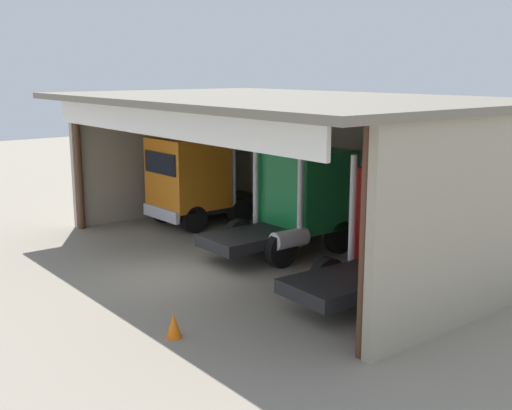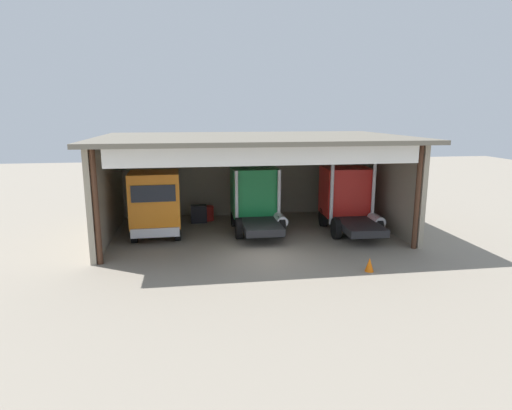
{
  "view_description": "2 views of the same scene",
  "coord_description": "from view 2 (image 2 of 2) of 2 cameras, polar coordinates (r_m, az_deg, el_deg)",
  "views": [
    {
      "loc": [
        15.32,
        -9.24,
        5.86
      ],
      "look_at": [
        0.0,
        2.94,
        1.71
      ],
      "focal_mm": 44.72,
      "sensor_mm": 36.0,
      "label": 1
    },
    {
      "loc": [
        -3.19,
        -17.8,
        6.19
      ],
      "look_at": [
        0.0,
        2.94,
        1.71
      ],
      "focal_mm": 30.27,
      "sensor_mm": 36.0,
      "label": 2
    }
  ],
  "objects": [
    {
      "name": "oil_drum",
      "position": [
        25.47,
        -6.26,
        -1.09
      ],
      "size": [
        0.58,
        0.58,
        0.85
      ],
      "primitive_type": "cylinder",
      "color": "#B21E19",
      "rests_on": "ground"
    },
    {
      "name": "traffic_cone",
      "position": [
        17.91,
        14.76,
        -7.63
      ],
      "size": [
        0.36,
        0.36,
        0.56
      ],
      "primitive_type": "cone",
      "color": "orange",
      "rests_on": "ground"
    },
    {
      "name": "ground_plane",
      "position": [
        19.11,
        1.35,
        -6.84
      ],
      "size": [
        80.0,
        80.0,
        0.0
      ],
      "primitive_type": "plane",
      "color": "gray",
      "rests_on": "ground"
    },
    {
      "name": "tool_cart",
      "position": [
        25.07,
        -7.57,
        -1.17
      ],
      "size": [
        0.9,
        0.6,
        1.0
      ],
      "primitive_type": "cube",
      "color": "black",
      "rests_on": "ground"
    },
    {
      "name": "truck_orange_center_left_bay",
      "position": [
        22.14,
        -13.19,
        0.27
      ],
      "size": [
        2.64,
        4.62,
        3.38
      ],
      "rotation": [
        0.0,
        0.0,
        3.17
      ],
      "color": "orange",
      "rests_on": "ground"
    },
    {
      "name": "workshop_shed",
      "position": [
        23.05,
        -0.73,
        5.53
      ],
      "size": [
        15.16,
        9.69,
        5.08
      ],
      "color": "#9E937F",
      "rests_on": "ground"
    },
    {
      "name": "truck_green_yard_outside",
      "position": [
        23.08,
        -0.03,
        0.95
      ],
      "size": [
        2.62,
        5.14,
        3.36
      ],
      "rotation": [
        0.0,
        0.0,
        -0.01
      ],
      "color": "#197F3D",
      "rests_on": "ground"
    },
    {
      "name": "truck_red_center_right_bay",
      "position": [
        23.6,
        12.05,
        0.85
      ],
      "size": [
        2.68,
        5.21,
        3.69
      ],
      "rotation": [
        0.0,
        0.0,
        -0.05
      ],
      "color": "red",
      "rests_on": "ground"
    }
  ]
}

